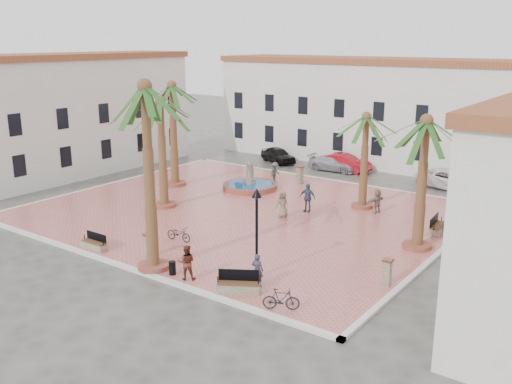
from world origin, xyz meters
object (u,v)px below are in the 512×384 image
palm_ne (366,128)px  pedestrian_fountain_b (307,197)px  palm_sw (161,115)px  bench_ne (459,200)px  bicycle_b (281,299)px  pedestrian_north (275,172)px  car_silver (333,163)px  litter_bin (172,268)px  lamppost_e (457,181)px  palm_s (146,106)px  cyclist_a (257,270)px  car_black (278,155)px  palm_nw (172,97)px  bench_s (94,245)px  cyclist_b (187,262)px  car_white (451,180)px  bench_se (238,287)px  lamppost_s (257,218)px  bench_e (437,228)px  bicycle_a (179,234)px  fountain (250,185)px  pedestrian_fountain_a (283,204)px  bollard_n (300,175)px  pedestrian_east (377,201)px  palm_e (425,136)px  bollard_e (387,271)px  car_red (345,163)px

palm_ne → pedestrian_fountain_b: size_ratio=3.39×
palm_sw → bench_ne: palm_sw is taller
bicycle_b → pedestrian_north: 22.05m
pedestrian_fountain_b → car_silver: 13.05m
pedestrian_fountain_b → litter_bin: bearing=-95.3°
lamppost_e → litter_bin: bearing=-120.9°
palm_s → pedestrian_fountain_b: (1.20, 12.75, -7.07)m
cyclist_a → car_black: 27.76m
palm_s → cyclist_a: (5.39, 1.34, -7.24)m
palm_nw → car_silver: palm_nw is taller
bench_s → cyclist_b: 6.82m
car_white → car_black: bearing=102.4°
bench_se → lamppost_s: (-0.33, 1.88, 2.70)m
palm_s → bicycle_b: size_ratio=5.90×
bench_e → bicycle_a: size_ratio=1.20×
bench_se → car_silver: 26.12m
fountain → lamppost_s: lamppost_s is taller
bench_e → pedestrian_fountain_b: pedestrian_fountain_b is taller
bench_ne → car_silver: 13.01m
bench_s → lamppost_s: (9.33, 2.11, 2.74)m
pedestrian_fountain_a → car_black: 17.27m
bench_s → bollard_n: (1.48, 18.73, 0.50)m
bollard_n → pedestrian_east: size_ratio=0.92×
palm_e → palm_nw: bearing=173.7°
bench_ne → lamppost_e: size_ratio=0.42×
bicycle_a → car_white: (8.53, 21.06, 0.15)m
pedestrian_fountain_a → car_white: 15.29m
palm_sw → bench_e: size_ratio=3.82×
bench_ne → cyclist_a: (-3.35, -19.11, 0.52)m
palm_s → palm_ne: (3.71, 15.77, -2.65)m
lamppost_e → pedestrian_north: bearing=167.5°
palm_sw → bollard_e: bearing=-9.9°
palm_ne → lamppost_e: (6.40, -1.03, -2.40)m
bicycle_b → car_silver: bearing=-5.8°
palm_ne → lamppost_s: 13.88m
bicycle_a → car_silver: bearing=0.5°
bench_s → car_red: bearing=85.4°
bollard_e → cyclist_a: size_ratio=0.79×
pedestrian_fountain_a → pedestrian_east: 6.29m
bollard_n → car_black: 8.74m
palm_s → bollard_n: bearing=99.3°
fountain → pedestrian_east: size_ratio=2.65×
pedestrian_east → pedestrian_fountain_a: bearing=-29.2°
lamppost_s → car_red: bearing=107.6°
cyclist_b → bicycle_b: (5.35, 0.00, -0.38)m
bench_ne → car_black: size_ratio=0.44×
fountain → bench_ne: fountain is taller
palm_e → car_white: 15.51m
bench_se → palm_sw: bearing=116.6°
bicycle_a → pedestrian_fountain_a: size_ratio=0.94×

